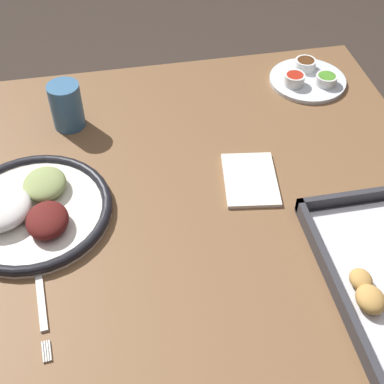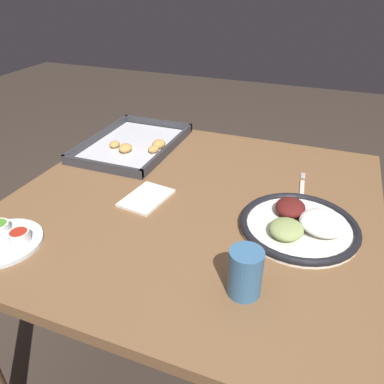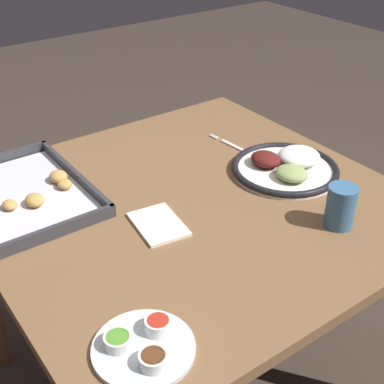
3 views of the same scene
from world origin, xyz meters
name	(u,v)px [view 3 (image 3 of 3)]	position (x,y,z in m)	size (l,w,h in m)	color
ground_plane	(190,382)	(0.00, 0.00, 0.00)	(8.00, 8.00, 0.00)	#382D26
dining_table	(189,232)	(0.00, 0.00, 0.60)	(1.00, 1.02, 0.70)	brown
dinner_plate	(286,167)	(-0.04, -0.30, 0.72)	(0.30, 0.30, 0.05)	white
fork	(237,148)	(0.15, -0.29, 0.71)	(0.22, 0.03, 0.00)	silver
saucer_plate	(144,346)	(-0.36, 0.35, 0.72)	(0.19, 0.19, 0.04)	silver
baking_tray	(26,194)	(0.26, 0.33, 0.72)	(0.43, 0.30, 0.04)	#333338
drinking_cup	(341,207)	(-0.30, -0.22, 0.76)	(0.07, 0.07, 0.10)	#38668E
napkin	(158,224)	(-0.05, 0.13, 0.71)	(0.16, 0.12, 0.01)	silver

